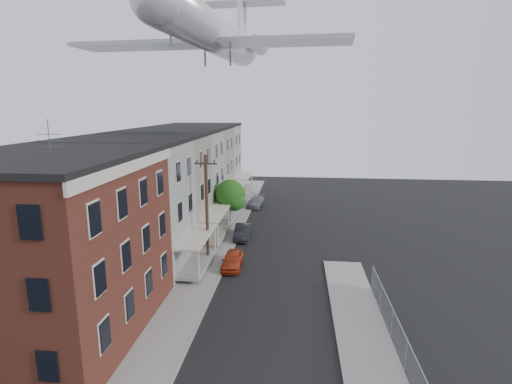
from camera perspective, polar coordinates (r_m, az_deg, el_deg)
sidewalk_left at (r=39.46m, az=-4.78°, el=-6.64°), size 3.00×62.00×0.12m
sidewalk_right at (r=22.91m, az=15.89°, el=-21.94°), size 3.00×26.00×0.12m
curb_left at (r=39.22m, az=-2.68°, el=-6.71°), size 0.15×62.00×0.14m
curb_right at (r=22.70m, az=12.00°, el=-22.03°), size 0.15×26.00×0.14m
corner_building at (r=25.09m, az=-27.44°, el=-6.83°), size 10.31×12.30×12.15m
row_house_a at (r=33.07m, az=-18.46°, el=-1.79°), size 11.98×7.00×10.30m
row_house_b at (r=39.38m, az=-14.32°, el=0.63°), size 11.98×7.00×10.30m
row_house_c at (r=45.90m, az=-11.34°, el=2.37°), size 11.98×7.00×10.30m
row_house_d at (r=52.54m, az=-9.11°, el=3.66°), size 11.98×7.00×10.30m
row_house_e at (r=59.26m, az=-7.37°, el=4.67°), size 11.98×7.00×10.30m
chainlink_fence at (r=21.90m, az=20.65°, el=-21.10°), size 0.06×18.06×1.90m
utility_pole at (r=32.53m, az=-7.04°, el=-2.29°), size 1.80×0.26×9.00m
street_tree at (r=42.22m, az=-3.58°, el=-0.58°), size 3.22×3.20×5.20m
car_near at (r=32.53m, az=-3.39°, el=-9.67°), size 1.63×3.87×1.31m
car_mid at (r=39.36m, az=-1.95°, el=-5.70°), size 1.58×4.16×1.35m
car_far at (r=51.56m, az=-0.02°, el=-1.43°), size 2.29×4.58×1.28m
airplane at (r=36.05m, az=-5.74°, el=21.42°), size 22.62×25.82×7.46m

